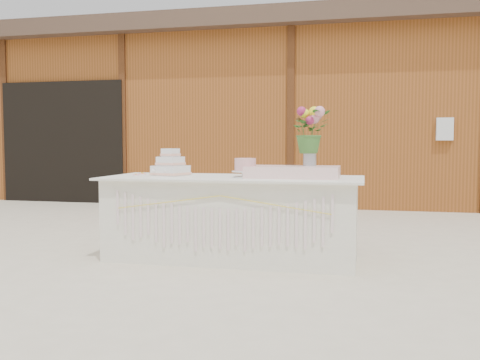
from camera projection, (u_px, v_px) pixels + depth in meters
ground at (233, 258)px, 5.04m from camera, size 80.00×80.00×0.00m
barn at (304, 113)px, 10.75m from camera, size 12.60×4.60×3.30m
cake_table at (233, 218)px, 5.01m from camera, size 2.40×1.00×0.77m
wedding_cake at (171, 166)px, 5.19m from camera, size 0.36×0.36×0.26m
pink_cake_stand at (245, 167)px, 4.86m from camera, size 0.25×0.25×0.18m
satin_runner at (293, 172)px, 4.87m from camera, size 0.83×0.48×0.11m
flower_vase at (310, 157)px, 4.89m from camera, size 0.12×0.12×0.16m
bouquet at (310, 126)px, 4.87m from camera, size 0.46×0.44×0.39m
loose_flowers at (135, 174)px, 5.31m from camera, size 0.14×0.32×0.02m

